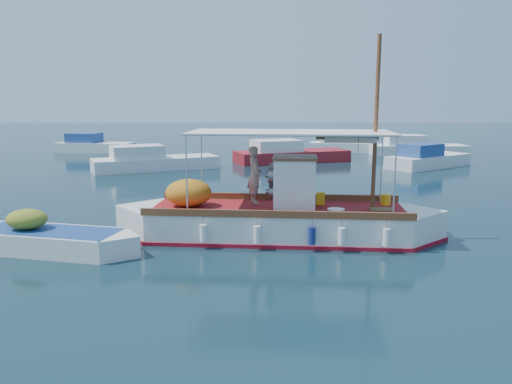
{
  "coord_description": "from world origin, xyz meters",
  "views": [
    {
      "loc": [
        -1.24,
        -15.87,
        4.43
      ],
      "look_at": [
        -1.1,
        0.0,
        1.48
      ],
      "focal_mm": 35.0,
      "sensor_mm": 36.0,
      "label": 1
    }
  ],
  "objects": [
    {
      "name": "ground",
      "position": [
        0.0,
        0.0,
        0.0
      ],
      "size": [
        160.0,
        160.0,
        0.0
      ],
      "primitive_type": "plane",
      "color": "black",
      "rests_on": "ground"
    },
    {
      "name": "fishing_caique",
      "position": [
        -0.46,
        -0.1,
        0.58
      ],
      "size": [
        10.74,
        3.71,
        6.58
      ],
      "rotation": [
        0.0,
        0.0,
        -0.09
      ],
      "color": "white",
      "rests_on": "ground"
    },
    {
      "name": "bg_boat_far_n",
      "position": [
        6.53,
        26.93,
        0.49
      ],
      "size": [
        6.01,
        3.02,
        1.8
      ],
      "rotation": [
        0.0,
        0.0,
        -0.19
      ],
      "color": "silver",
      "rests_on": "ground"
    },
    {
      "name": "bg_boat_e",
      "position": [
        12.07,
        24.53,
        0.49
      ],
      "size": [
        7.52,
        2.6,
        1.8
      ],
      "rotation": [
        0.0,
        0.0,
        0.0
      ],
      "color": "silver",
      "rests_on": "ground"
    },
    {
      "name": "bg_boat_n",
      "position": [
        1.42,
        19.88,
        0.49
      ],
      "size": [
        8.59,
        5.26,
        1.8
      ],
      "rotation": [
        0.0,
        0.0,
        0.33
      ],
      "color": "maroon",
      "rests_on": "ground"
    },
    {
      "name": "dinghy",
      "position": [
        -7.27,
        -1.59,
        0.3
      ],
      "size": [
        5.65,
        2.58,
        1.42
      ],
      "rotation": [
        0.0,
        0.0,
        -0.24
      ],
      "color": "white",
      "rests_on": "ground"
    },
    {
      "name": "bg_boat_nw",
      "position": [
        -7.57,
        15.71,
        0.49
      ],
      "size": [
        8.15,
        5.34,
        1.8
      ],
      "rotation": [
        0.0,
        0.0,
        0.41
      ],
      "color": "silver",
      "rests_on": "ground"
    },
    {
      "name": "bg_boat_far_w",
      "position": [
        -14.87,
        27.02,
        0.49
      ],
      "size": [
        6.78,
        3.45,
        1.8
      ],
      "rotation": [
        0.0,
        0.0,
        -0.19
      ],
      "color": "silver",
      "rests_on": "ground"
    },
    {
      "name": "bg_boat_ne",
      "position": [
        10.36,
        16.85,
        0.49
      ],
      "size": [
        6.5,
        5.52,
        1.8
      ],
      "rotation": [
        0.0,
        0.0,
        0.62
      ],
      "color": "silver",
      "rests_on": "ground"
    }
  ]
}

